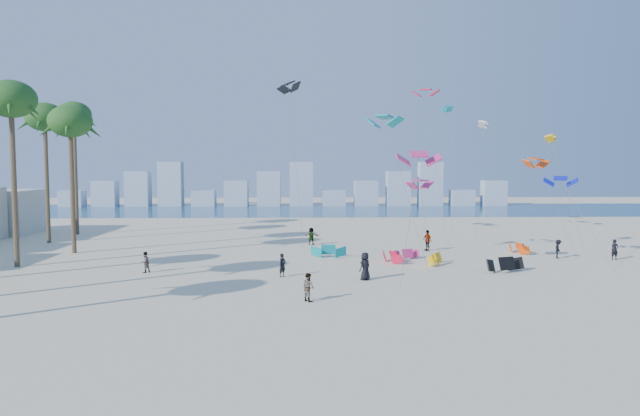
{
  "coord_description": "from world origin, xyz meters",
  "views": [
    {
      "loc": [
        1.66,
        -28.97,
        7.86
      ],
      "look_at": [
        3.0,
        16.0,
        4.5
      ],
      "focal_mm": 32.59,
      "sensor_mm": 36.0,
      "label": 1
    }
  ],
  "objects": [
    {
      "name": "ground",
      "position": [
        0.0,
        0.0,
        0.0
      ],
      "size": [
        220.0,
        220.0,
        0.0
      ],
      "primitive_type": "plane",
      "color": "beige",
      "rests_on": "ground"
    },
    {
      "name": "flying_kites",
      "position": [
        13.7,
        24.32,
        11.23
      ],
      "size": [
        29.12,
        34.09,
        16.58
      ],
      "color": "#CD2D75",
      "rests_on": "ground"
    },
    {
      "name": "grounded_kites",
      "position": [
        12.11,
        17.07,
        0.45
      ],
      "size": [
        19.69,
        11.68,
        1.04
      ],
      "color": "red",
      "rests_on": "ground"
    },
    {
      "name": "kitesurfer_near",
      "position": [
        0.22,
        11.39,
        0.83
      ],
      "size": [
        0.69,
        0.71,
        1.65
      ],
      "primitive_type": "imported",
      "rotation": [
        0.0,
        0.0,
        0.87
      ],
      "color": "black",
      "rests_on": "ground"
    },
    {
      "name": "ocean",
      "position": [
        0.0,
        72.0,
        0.01
      ],
      "size": [
        220.0,
        220.0,
        0.0
      ],
      "primitive_type": "plane",
      "color": "navy",
      "rests_on": "ground"
    },
    {
      "name": "kitesurfers_far",
      "position": [
        9.17,
        19.38,
        0.87
      ],
      "size": [
        38.09,
        18.65,
        1.91
      ],
      "color": "black",
      "rests_on": "ground"
    },
    {
      "name": "kitesurfer_mid",
      "position": [
        1.96,
        4.05,
        0.82
      ],
      "size": [
        0.98,
        1.01,
        1.64
      ],
      "primitive_type": "imported",
      "rotation": [
        0.0,
        0.0,
        2.24
      ],
      "color": "gray",
      "rests_on": "ground"
    },
    {
      "name": "distant_skyline",
      "position": [
        -1.19,
        82.0,
        3.09
      ],
      "size": [
        85.0,
        3.0,
        8.4
      ],
      "color": "#9EADBF",
      "rests_on": "ground"
    }
  ]
}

